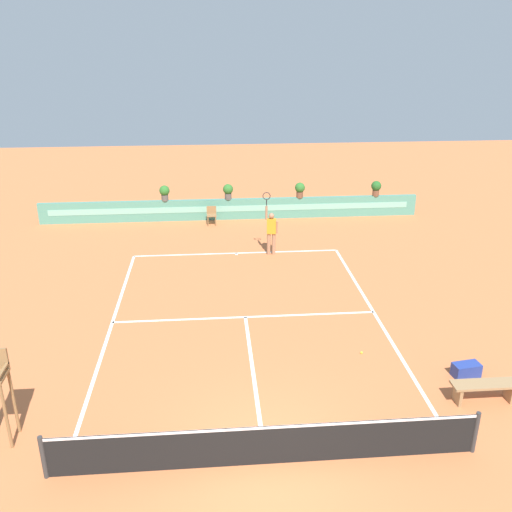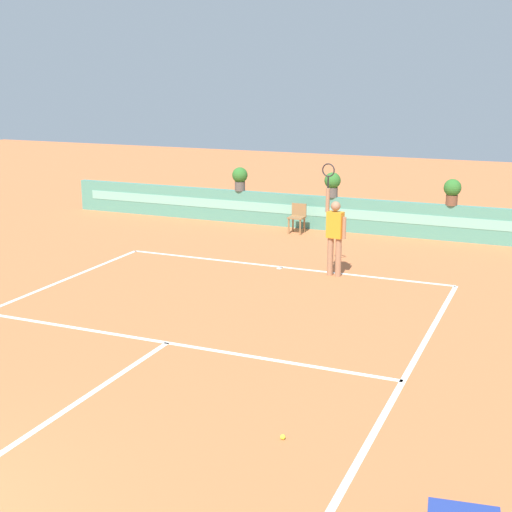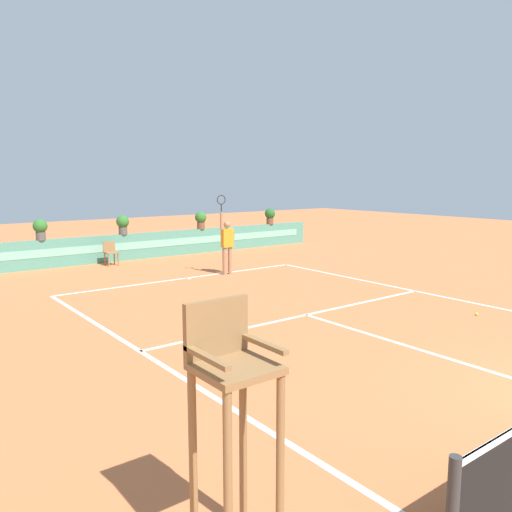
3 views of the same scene
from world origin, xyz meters
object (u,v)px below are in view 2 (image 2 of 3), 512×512
Objects in this scene: ball_kid_chair at (297,217)px; potted_plant_right at (452,190)px; potted_plant_centre at (332,183)px; potted_plant_left at (240,177)px; tennis_ball_near_baseline at (283,437)px; tennis_player at (335,231)px.

potted_plant_right reaches higher than ball_kid_chair.
potted_plant_left is (-2.97, 0.00, 0.00)m from potted_plant_centre.
ball_kid_chair is 1.17× the size of potted_plant_left.
potted_plant_right is 6.40m from potted_plant_left.
ball_kid_chair is at bearing 109.10° from tennis_ball_near_baseline.
tennis_ball_near_baseline is at bearing -90.92° from potted_plant_right.
ball_kid_chair is 1.17× the size of potted_plant_centre.
tennis_player is at bearing -72.02° from potted_plant_centre.
potted_plant_right is (3.43, 0.00, 0.00)m from potted_plant_centre.
ball_kid_chair reaches higher than tennis_ball_near_baseline.
potted_plant_centre is at bearing 42.14° from ball_kid_chair.
ball_kid_chair is 2.47m from potted_plant_left.
potted_plant_centre is at bearing 0.00° from potted_plant_left.
potted_plant_left is (-6.40, 0.00, 0.00)m from potted_plant_right.
tennis_player reaches higher than potted_plant_right.
tennis_ball_near_baseline is 0.09× the size of potted_plant_left.
potted_plant_centre is at bearing 180.00° from potted_plant_right.
tennis_ball_near_baseline is 0.09× the size of potted_plant_centre.
tennis_player is (2.34, -4.00, 0.57)m from ball_kid_chair.
potted_plant_centre reaches higher than ball_kid_chair.
tennis_player reaches higher than potted_plant_left.
potted_plant_right is at bearing 68.20° from tennis_player.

